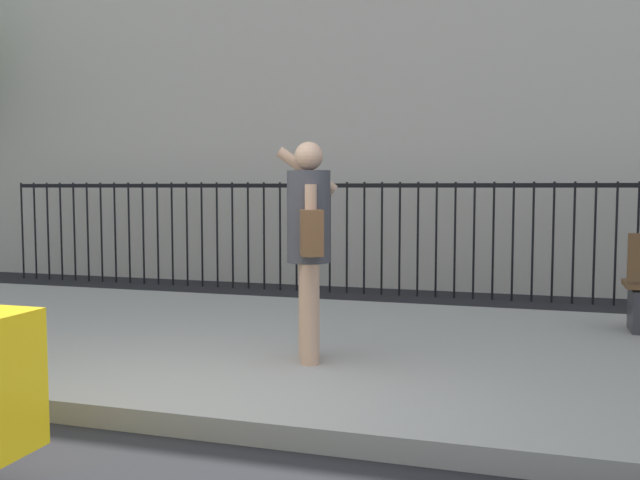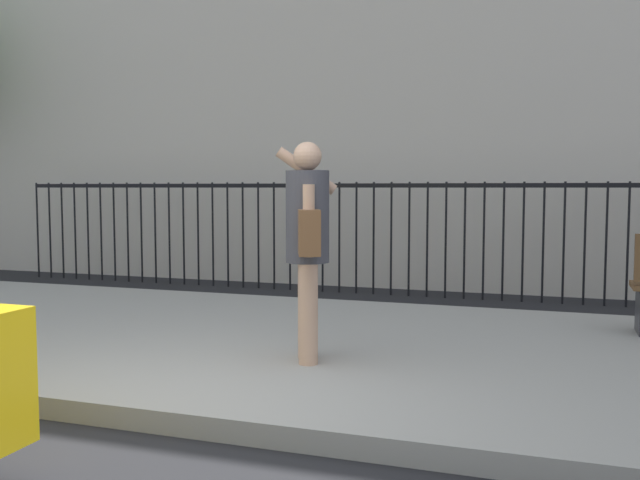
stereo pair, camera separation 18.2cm
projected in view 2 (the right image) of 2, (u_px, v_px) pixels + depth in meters
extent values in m
plane|color=black|center=(154.00, 434.00, 4.26)|extent=(60.00, 60.00, 0.00)
cube|color=#9E9B93|center=(286.00, 345.00, 6.33)|extent=(28.00, 4.40, 0.15)
cube|color=black|center=(383.00, 185.00, 9.71)|extent=(12.00, 0.04, 0.06)
cylinder|color=black|center=(38.00, 230.00, 11.71)|extent=(0.03, 0.03, 1.60)
cylinder|color=black|center=(50.00, 230.00, 11.62)|extent=(0.03, 0.03, 1.60)
cylinder|color=black|center=(62.00, 231.00, 11.54)|extent=(0.03, 0.03, 1.60)
cylinder|color=black|center=(75.00, 231.00, 11.46)|extent=(0.03, 0.03, 1.60)
cylinder|color=black|center=(88.00, 231.00, 11.38)|extent=(0.03, 0.03, 1.60)
cylinder|color=black|center=(101.00, 232.00, 11.29)|extent=(0.03, 0.03, 1.60)
cylinder|color=black|center=(114.00, 232.00, 11.21)|extent=(0.03, 0.03, 1.60)
cylinder|color=black|center=(128.00, 232.00, 11.13)|extent=(0.03, 0.03, 1.60)
cylinder|color=black|center=(141.00, 233.00, 11.05)|extent=(0.03, 0.03, 1.60)
cylinder|color=black|center=(155.00, 233.00, 10.96)|extent=(0.03, 0.03, 1.60)
cylinder|color=black|center=(169.00, 233.00, 10.88)|extent=(0.03, 0.03, 1.60)
cylinder|color=black|center=(184.00, 234.00, 10.80)|extent=(0.03, 0.03, 1.60)
cylinder|color=black|center=(198.00, 234.00, 10.72)|extent=(0.03, 0.03, 1.60)
cylinder|color=black|center=(213.00, 234.00, 10.63)|extent=(0.03, 0.03, 1.60)
cylinder|color=black|center=(228.00, 235.00, 10.55)|extent=(0.03, 0.03, 1.60)
cylinder|color=black|center=(243.00, 235.00, 10.47)|extent=(0.03, 0.03, 1.60)
cylinder|color=black|center=(258.00, 236.00, 10.39)|extent=(0.03, 0.03, 1.60)
cylinder|color=black|center=(274.00, 236.00, 10.31)|extent=(0.03, 0.03, 1.60)
cylinder|color=black|center=(290.00, 236.00, 10.22)|extent=(0.03, 0.03, 1.60)
cylinder|color=black|center=(306.00, 237.00, 10.14)|extent=(0.03, 0.03, 1.60)
cylinder|color=black|center=(323.00, 237.00, 10.06)|extent=(0.03, 0.03, 1.60)
cylinder|color=black|center=(339.00, 238.00, 9.98)|extent=(0.03, 0.03, 1.60)
cylinder|color=black|center=(356.00, 238.00, 9.89)|extent=(0.03, 0.03, 1.60)
cylinder|color=black|center=(374.00, 238.00, 9.81)|extent=(0.03, 0.03, 1.60)
cylinder|color=black|center=(391.00, 239.00, 9.73)|extent=(0.03, 0.03, 1.60)
cylinder|color=black|center=(409.00, 239.00, 9.65)|extent=(0.03, 0.03, 1.60)
cylinder|color=black|center=(427.00, 240.00, 9.56)|extent=(0.03, 0.03, 1.60)
cylinder|color=black|center=(446.00, 240.00, 9.48)|extent=(0.03, 0.03, 1.60)
cylinder|color=black|center=(465.00, 241.00, 9.40)|extent=(0.03, 0.03, 1.60)
cylinder|color=black|center=(484.00, 241.00, 9.32)|extent=(0.03, 0.03, 1.60)
cylinder|color=black|center=(503.00, 242.00, 9.23)|extent=(0.03, 0.03, 1.60)
cylinder|color=black|center=(523.00, 242.00, 9.15)|extent=(0.03, 0.03, 1.60)
cylinder|color=black|center=(543.00, 243.00, 9.07)|extent=(0.03, 0.03, 1.60)
cylinder|color=black|center=(564.00, 243.00, 8.99)|extent=(0.03, 0.03, 1.60)
cylinder|color=black|center=(585.00, 244.00, 8.91)|extent=(0.03, 0.03, 1.60)
cylinder|color=black|center=(606.00, 244.00, 8.82)|extent=(0.03, 0.03, 1.60)
cylinder|color=black|center=(628.00, 245.00, 8.74)|extent=(0.03, 0.03, 1.60)
cylinder|color=tan|center=(307.00, 310.00, 5.55)|extent=(0.15, 0.15, 0.79)
cylinder|color=tan|center=(308.00, 314.00, 5.35)|extent=(0.15, 0.15, 0.79)
cylinder|color=#3F3F47|center=(308.00, 217.00, 5.39)|extent=(0.44, 0.44, 0.72)
sphere|color=tan|center=(308.00, 156.00, 5.35)|extent=(0.22, 0.22, 0.22)
cylinder|color=tan|center=(306.00, 171.00, 5.56)|extent=(0.50, 0.27, 0.39)
cylinder|color=tan|center=(309.00, 221.00, 5.19)|extent=(0.09, 0.09, 0.55)
cube|color=black|center=(314.00, 159.00, 5.51)|extent=(0.04, 0.07, 0.15)
cube|color=brown|center=(309.00, 233.00, 5.14)|extent=(0.25, 0.32, 0.34)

